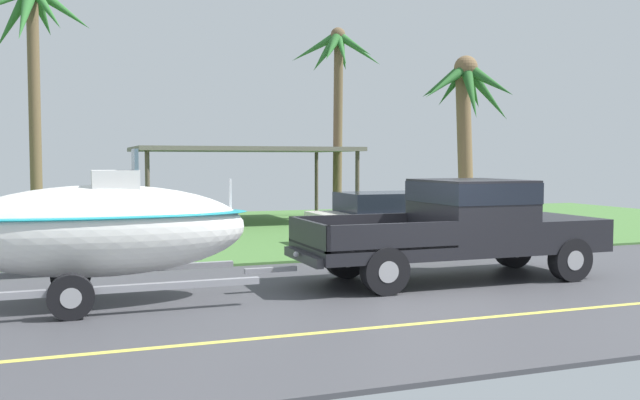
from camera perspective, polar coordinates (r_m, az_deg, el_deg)
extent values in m
cube|color=#424247|center=(11.70, 9.02, -7.83)|extent=(36.00, 8.00, 0.06)
cube|color=#477538|center=(21.87, -5.12, -2.51)|extent=(36.00, 14.00, 0.11)
cube|color=#DBCC4C|center=(10.19, 14.00, -9.37)|extent=(34.20, 0.12, 0.01)
cube|color=black|center=(13.00, 10.86, -3.77)|extent=(5.71, 1.96, 0.22)
cube|color=black|center=(14.13, 18.06, -2.08)|extent=(1.60, 1.96, 0.38)
cube|color=black|center=(13.15, 12.39, -0.78)|extent=(1.71, 1.96, 1.12)
cube|color=black|center=(13.13, 12.41, 0.66)|extent=(1.73, 1.98, 0.38)
cube|color=black|center=(12.23, 4.18, -3.56)|extent=(2.40, 1.96, 0.04)
cube|color=black|center=(13.06, 2.49, -2.20)|extent=(2.40, 0.08, 0.45)
cube|color=black|center=(11.36, 6.13, -3.06)|extent=(2.40, 0.08, 0.45)
cube|color=black|center=(11.78, -0.98, -2.81)|extent=(0.08, 1.96, 0.45)
cube|color=#333338|center=(11.79, -1.44, -4.74)|extent=(0.12, 1.76, 0.16)
sphere|color=#B2B2B7|center=(11.75, -2.00, -4.53)|extent=(0.10, 0.10, 0.10)
cylinder|color=black|center=(14.83, 15.70, -3.85)|extent=(0.80, 0.28, 0.80)
cylinder|color=#9E9EA3|center=(14.83, 15.70, -3.85)|extent=(0.36, 0.29, 0.36)
cylinder|color=black|center=(13.48, 20.03, -4.65)|extent=(0.80, 0.28, 0.80)
cylinder|color=#9E9EA3|center=(13.48, 20.03, -4.65)|extent=(0.36, 0.29, 0.36)
cylinder|color=black|center=(13.02, 2.11, -4.73)|extent=(0.80, 0.28, 0.80)
cylinder|color=#9E9EA3|center=(13.02, 2.11, -4.73)|extent=(0.36, 0.29, 0.36)
cylinder|color=black|center=(11.45, 5.41, -5.86)|extent=(0.80, 0.28, 0.80)
cylinder|color=#9E9EA3|center=(11.45, 5.41, -5.86)|extent=(0.36, 0.29, 0.36)
cube|color=gray|center=(11.66, -4.11, -5.79)|extent=(0.90, 0.10, 0.08)
cube|color=gray|center=(12.11, -17.81, -5.60)|extent=(4.53, 0.12, 0.10)
cube|color=gray|center=(10.35, -17.42, -7.11)|extent=(4.53, 0.12, 0.10)
cylinder|color=black|center=(12.17, -19.96, -5.88)|extent=(0.64, 0.22, 0.64)
cylinder|color=#9E9EA3|center=(12.17, -19.96, -5.88)|extent=(0.29, 0.23, 0.29)
cylinder|color=black|center=(10.29, -19.94, -7.55)|extent=(0.64, 0.22, 0.64)
cylinder|color=#9E9EA3|center=(10.29, -19.94, -7.55)|extent=(0.29, 0.23, 0.29)
ellipsoid|color=white|center=(11.13, -17.70, -2.44)|extent=(4.52, 1.65, 1.42)
ellipsoid|color=teal|center=(11.11, -17.73, -1.17)|extent=(4.61, 1.68, 0.12)
cube|color=silver|center=(11.10, -16.60, 0.71)|extent=(0.70, 0.60, 0.65)
cube|color=slate|center=(11.11, -15.09, 3.19)|extent=(0.06, 0.56, 0.36)
cylinder|color=silver|center=(11.35, -7.45, 0.50)|extent=(0.04, 0.04, 0.50)
cube|color=beige|center=(18.10, 6.40, -2.04)|extent=(4.51, 1.84, 0.70)
cube|color=black|center=(17.96, 5.77, -0.16)|extent=(2.53, 1.69, 0.50)
cylinder|color=black|center=(19.57, 9.34, -2.25)|extent=(0.66, 0.22, 0.66)
cylinder|color=#9E9EA3|center=(19.57, 9.34, -2.25)|extent=(0.30, 0.23, 0.30)
cylinder|color=black|center=(18.15, 11.91, -2.72)|extent=(0.66, 0.22, 0.66)
cylinder|color=#9E9EA3|center=(18.15, 11.91, -2.72)|extent=(0.30, 0.23, 0.30)
cylinder|color=black|center=(18.27, 0.91, -2.60)|extent=(0.66, 0.22, 0.66)
cylinder|color=#9E9EA3|center=(18.27, 0.91, -2.60)|extent=(0.30, 0.23, 0.30)
cylinder|color=black|center=(16.73, 2.95, -3.16)|extent=(0.66, 0.22, 0.66)
cylinder|color=#9E9EA3|center=(16.73, 2.95, -3.16)|extent=(0.30, 0.23, 0.30)
cylinder|color=#4C4238|center=(26.76, -0.30, 1.29)|extent=(0.14, 0.14, 2.51)
cylinder|color=#4C4238|center=(22.99, 3.11, 0.94)|extent=(0.14, 0.14, 2.51)
cylinder|color=#4C4238|center=(25.28, -15.05, 1.05)|extent=(0.14, 0.14, 2.51)
cylinder|color=#4C4238|center=(21.26, -14.10, 0.64)|extent=(0.14, 0.14, 2.51)
cube|color=#6B665B|center=(23.82, -6.42, 4.19)|extent=(7.34, 4.55, 0.14)
cylinder|color=brown|center=(19.50, -22.56, 6.38)|extent=(0.30, 0.42, 6.69)
cone|color=#2D6B2D|center=(19.97, -20.64, 14.65)|extent=(1.67, 0.62, 1.24)
cone|color=#2D6B2D|center=(20.24, -22.08, 14.25)|extent=(0.94, 1.26, 1.36)
cone|color=#2D6B2D|center=(20.43, -23.23, 14.38)|extent=(0.72, 1.37, 1.15)
cone|color=#2D6B2D|center=(20.16, -24.06, 13.56)|extent=(1.38, 1.12, 1.78)
cone|color=#2D6B2D|center=(19.17, -23.23, 14.12)|extent=(0.72, 1.71, 1.84)
cone|color=#2D6B2D|center=(19.44, -21.75, 14.61)|extent=(1.10, 1.21, 1.39)
cylinder|color=brown|center=(25.16, 1.49, 5.96)|extent=(0.33, 0.49, 6.73)
cone|color=#2D6B2D|center=(25.68, 3.28, 12.31)|extent=(1.81, 0.47, 1.28)
cone|color=#2D6B2D|center=(25.89, 1.83, 12.10)|extent=(1.14, 1.27, 1.42)
cone|color=#2D6B2D|center=(26.17, 0.44, 12.06)|extent=(0.81, 2.03, 1.47)
cone|color=#2D6B2D|center=(25.70, -0.44, 12.48)|extent=(1.73, 1.42, 1.17)
cone|color=#2D6B2D|center=(25.23, 0.66, 12.31)|extent=(1.19, 0.55, 1.38)
cone|color=#2D6B2D|center=(24.91, 1.01, 12.57)|extent=(1.26, 1.33, 1.34)
cone|color=#2D6B2D|center=(24.91, 1.83, 12.36)|extent=(0.45, 1.34, 1.42)
cone|color=#2D6B2D|center=(25.21, 2.86, 12.73)|extent=(1.26, 1.28, 1.09)
sphere|color=brown|center=(25.53, 1.50, 13.52)|extent=(0.53, 0.53, 0.53)
cylinder|color=brown|center=(20.65, 11.91, 3.93)|extent=(0.43, 0.81, 4.93)
cone|color=#286028|center=(21.23, 13.66, 8.53)|extent=(1.85, 0.56, 1.75)
cone|color=#286028|center=(21.57, 12.53, 9.04)|extent=(1.62, 1.58, 1.37)
cone|color=#286028|center=(21.13, 10.87, 9.19)|extent=(0.66, 1.34, 1.26)
cone|color=#286028|center=(20.74, 10.24, 9.58)|extent=(1.51, 1.07, 1.20)
cone|color=#286028|center=(20.10, 10.42, 9.59)|extent=(1.89, 0.94, 1.25)
cone|color=#286028|center=(20.12, 12.41, 8.74)|extent=(0.85, 1.61, 1.79)
cone|color=#286028|center=(20.58, 13.84, 9.55)|extent=(1.35, 1.47, 1.21)
sphere|color=brown|center=(20.82, 12.00, 10.70)|extent=(0.68, 0.68, 0.68)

